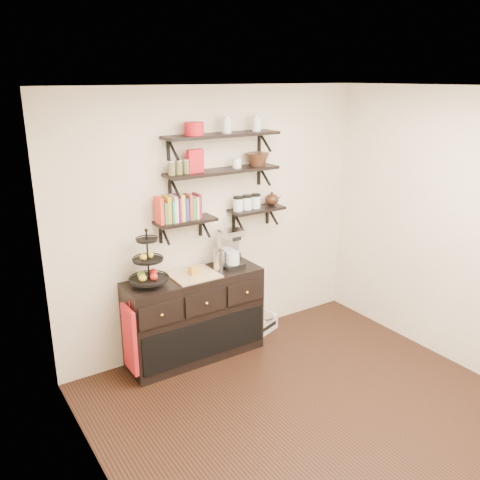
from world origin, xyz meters
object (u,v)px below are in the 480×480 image
at_px(fruit_stand, 149,267).
at_px(radio, 264,323).
at_px(sideboard, 195,317).
at_px(coffee_maker, 230,249).

height_order(fruit_stand, radio, fruit_stand).
distance_m(sideboard, radio, 0.98).
distance_m(fruit_stand, coffee_maker, 0.91).
bearing_deg(sideboard, fruit_stand, 179.50).
relative_size(sideboard, coffee_maker, 3.48).
xyz_separation_m(fruit_stand, radio, (1.38, 0.06, -0.99)).
height_order(sideboard, radio, sideboard).
height_order(sideboard, fruit_stand, fruit_stand).
height_order(fruit_stand, coffee_maker, fruit_stand).
relative_size(coffee_maker, radio, 1.11).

